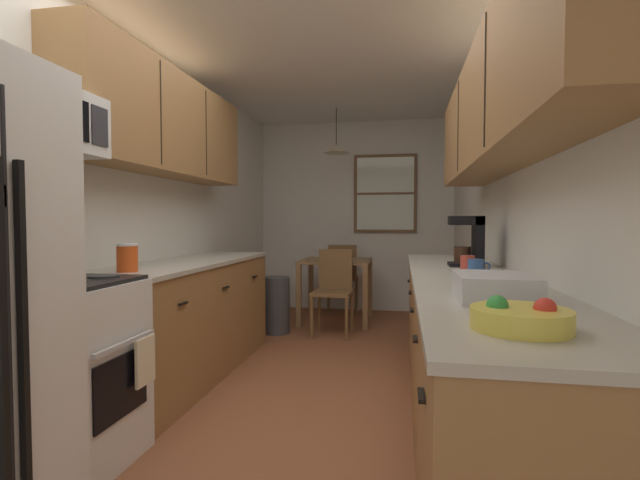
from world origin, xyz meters
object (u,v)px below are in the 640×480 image
(dining_chair_far, at_px, (343,275))
(mug_spare, at_px, (468,263))
(table_serving_bowl, at_px, (342,258))
(stove_range, at_px, (62,372))
(trash_bin, at_px, (276,305))
(dining_table, at_px, (336,271))
(storage_canister, at_px, (127,257))
(fruit_bowl, at_px, (521,317))
(dish_rack, at_px, (495,287))
(coffee_maker, at_px, (471,240))
(mug_by_coffeemaker, at_px, (476,267))
(microwave_over_range, at_px, (35,119))
(dining_chair_near, at_px, (334,287))

(dining_chair_far, bearing_deg, mug_spare, -68.97)
(mug_spare, relative_size, table_serving_bowl, 0.75)
(stove_range, bearing_deg, trash_bin, 83.95)
(stove_range, relative_size, trash_bin, 1.82)
(dining_table, relative_size, storage_canister, 4.73)
(fruit_bowl, xyz_separation_m, dish_rack, (0.02, 0.49, 0.01))
(storage_canister, bearing_deg, fruit_bowl, -30.24)
(storage_canister, bearing_deg, table_serving_bowl, 71.69)
(dining_table, height_order, coffee_maker, coffee_maker)
(trash_bin, bearing_deg, mug_by_coffeemaker, -49.10)
(trash_bin, height_order, coffee_maker, coffee_maker)
(microwave_over_range, bearing_deg, fruit_bowl, -15.84)
(trash_bin, relative_size, dish_rack, 1.78)
(mug_spare, height_order, dish_rack, dish_rack)
(mug_spare, bearing_deg, coffee_maker, 78.88)
(trash_bin, relative_size, mug_spare, 5.01)
(stove_range, xyz_separation_m, storage_canister, (-0.01, 0.56, 0.51))
(mug_spare, bearing_deg, stove_range, -153.90)
(dining_chair_far, bearing_deg, coffee_maker, -66.19)
(mug_spare, bearing_deg, dining_chair_near, 120.93)
(dining_table, bearing_deg, dining_chair_far, 89.23)
(mug_by_coffeemaker, bearing_deg, table_serving_bowl, 113.02)
(dining_chair_near, distance_m, table_serving_bowl, 0.59)
(dish_rack, bearing_deg, fruit_bowl, -92.76)
(trash_bin, relative_size, fruit_bowl, 2.23)
(dining_table, distance_m, table_serving_bowl, 0.19)
(dining_chair_far, relative_size, storage_canister, 5.23)
(trash_bin, xyz_separation_m, dish_rack, (1.68, -2.88, 0.65))
(mug_by_coffeemaker, distance_m, table_serving_bowl, 2.85)
(stove_range, height_order, dining_chair_far, stove_range)
(storage_canister, bearing_deg, trash_bin, 82.32)
(mug_spare, height_order, fruit_bowl, same)
(storage_canister, height_order, fruit_bowl, storage_canister)
(mug_by_coffeemaker, height_order, fruit_bowl, fruit_bowl)
(dining_table, xyz_separation_m, mug_by_coffeemaker, (1.19, -2.68, 0.33))
(trash_bin, distance_m, coffee_maker, 2.47)
(fruit_bowl, bearing_deg, dining_chair_near, 106.88)
(dining_chair_far, bearing_deg, table_serving_bowl, -83.59)
(microwave_over_range, xyz_separation_m, dish_rack, (2.09, -0.10, -0.75))
(coffee_maker, xyz_separation_m, dish_rack, (-0.10, -1.36, -0.13))
(coffee_maker, relative_size, table_serving_bowl, 2.09)
(dining_table, distance_m, mug_spare, 2.74)
(storage_canister, distance_m, coffee_maker, 2.20)
(dining_chair_far, xyz_separation_m, storage_canister, (-0.86, -3.48, 0.49))
(dining_chair_near, relative_size, trash_bin, 1.49)
(coffee_maker, relative_size, fruit_bowl, 1.25)
(mug_spare, distance_m, dish_rack, 1.09)
(microwave_over_range, bearing_deg, storage_canister, 79.00)
(microwave_over_range, distance_m, table_serving_bowl, 3.65)
(mug_by_coffeemaker, distance_m, mug_spare, 0.23)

